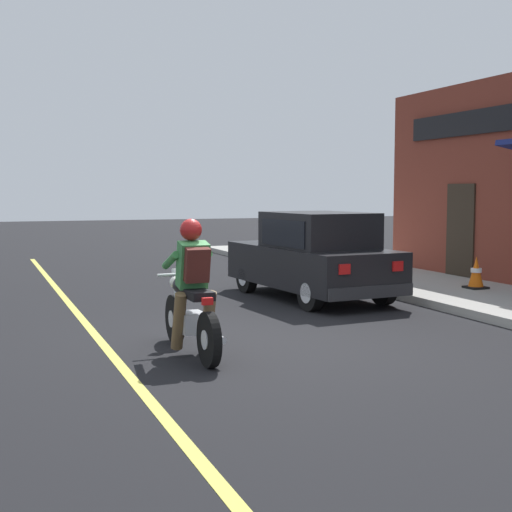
# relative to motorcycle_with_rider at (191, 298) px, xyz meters

# --- Properties ---
(ground_plane) EXTENTS (80.00, 80.00, 0.00)m
(ground_plane) POSITION_rel_motorcycle_with_rider_xyz_m (0.90, 0.29, -0.68)
(ground_plane) COLOR black
(sidewalk_curb) EXTENTS (2.60, 22.00, 0.14)m
(sidewalk_curb) POSITION_rel_motorcycle_with_rider_xyz_m (5.93, 3.29, -0.61)
(sidewalk_curb) COLOR #9E9B93
(sidewalk_curb) RESTS_ON ground
(lane_stripe) EXTENTS (0.12, 19.80, 0.01)m
(lane_stripe) POSITION_rel_motorcycle_with_rider_xyz_m (-0.90, 3.29, -0.67)
(lane_stripe) COLOR #D1C64C
(lane_stripe) RESTS_ON ground
(motorcycle_with_rider) EXTENTS (0.56, 2.02, 1.62)m
(motorcycle_with_rider) POSITION_rel_motorcycle_with_rider_xyz_m (0.00, 0.00, 0.00)
(motorcycle_with_rider) COLOR black
(motorcycle_with_rider) RESTS_ON ground
(car_hatchback) EXTENTS (1.95, 3.90, 1.57)m
(car_hatchback) POSITION_rel_motorcycle_with_rider_xyz_m (3.28, 3.44, 0.09)
(car_hatchback) COLOR black
(car_hatchback) RESTS_ON ground
(traffic_cone) EXTENTS (0.36, 0.36, 0.60)m
(traffic_cone) POSITION_rel_motorcycle_with_rider_xyz_m (6.26, 2.66, -0.25)
(traffic_cone) COLOR black
(traffic_cone) RESTS_ON sidewalk_curb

